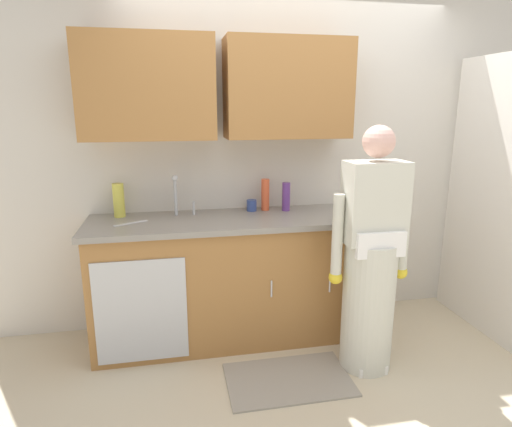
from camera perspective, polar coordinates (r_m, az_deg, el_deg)
ground_plane at (r=3.04m, az=9.00°, el=-20.92°), size 9.00×9.00×0.00m
kitchen_wall_with_uppers at (r=3.42m, az=1.96°, el=9.68°), size 4.80×0.44×2.70m
closet_door_panel at (r=3.67m, az=29.17°, el=1.51°), size 0.04×1.10×2.10m
counter_cabinet at (r=3.30m, az=-4.12°, el=-8.87°), size 1.90×0.62×0.90m
countertop at (r=3.15m, az=-4.21°, el=-0.95°), size 1.96×0.66×0.04m
sink at (r=3.14m, az=-9.67°, el=-1.08°), size 0.50×0.36×0.35m
person_at_sink at (r=2.94m, az=14.82°, el=-7.18°), size 0.55×0.34×1.62m
floor_mat at (r=3.01m, az=4.30°, el=-20.96°), size 0.80×0.50×0.01m
bottle_water_short at (r=3.35m, az=3.98°, el=2.23°), size 0.06×0.06×0.22m
bottle_cleaner_spray at (r=3.31m, az=-17.63°, el=1.68°), size 0.08×0.08×0.25m
bottle_water_tall at (r=3.36m, az=1.23°, el=2.50°), size 0.06×0.06×0.24m
cup_by_sink at (r=3.35m, az=-0.58°, el=1.08°), size 0.08×0.08×0.09m
knife_on_counter at (r=3.11m, az=-16.19°, el=-1.23°), size 0.22×0.13×0.01m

